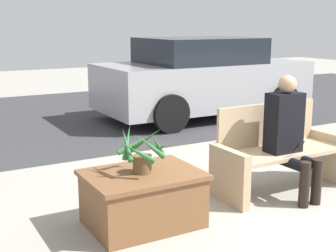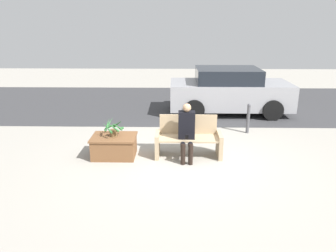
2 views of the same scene
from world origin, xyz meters
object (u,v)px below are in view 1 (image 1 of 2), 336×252
potted_plant (142,152)px  bench (279,153)px  planter_box (143,197)px  bollard_post (290,111)px  parked_car (202,78)px  person_seated (289,132)px

potted_plant → bench: bearing=3.7°
planter_box → bollard_post: size_ratio=1.20×
potted_plant → parked_car: parked_car is taller
bench → bollard_post: size_ratio=1.80×
bench → planter_box: bench is taller
planter_box → parked_car: (3.19, 3.89, 0.48)m
bench → bollard_post: 2.36m
planter_box → parked_car: parked_car is taller
person_seated → potted_plant: person_seated is taller
person_seated → bollard_post: person_seated is taller
person_seated → planter_box: size_ratio=1.26×
planter_box → bollard_post: bearing=27.1°
bench → potted_plant: size_ratio=3.16×
planter_box → bench: bearing=3.7°
bench → planter_box: size_ratio=1.50×
bench → planter_box: 1.70m
potted_plant → bollard_post: (3.40, 1.74, -0.24)m
bench → potted_plant: bearing=-176.3°
potted_plant → planter_box: bearing=-167.3°
bench → person_seated: size_ratio=1.19×
person_seated → potted_plant: bearing=177.3°
potted_plant → bollard_post: bearing=27.1°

